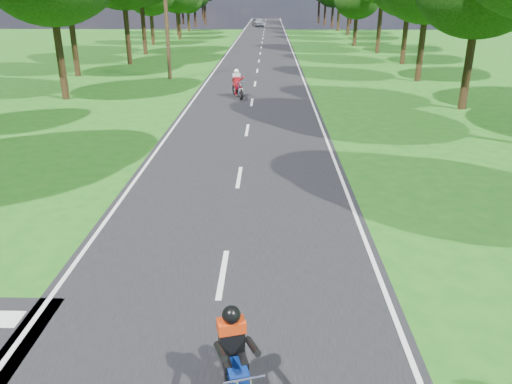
{
  "coord_description": "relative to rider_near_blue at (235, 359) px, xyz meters",
  "views": [
    {
      "loc": [
        0.95,
        -7.17,
        5.55
      ],
      "look_at": [
        0.65,
        4.0,
        1.1
      ],
      "focal_mm": 35.0,
      "sensor_mm": 36.0,
      "label": 1
    }
  ],
  "objects": [
    {
      "name": "ground",
      "position": [
        -0.5,
        1.51,
        -0.76
      ],
      "size": [
        160.0,
        160.0,
        0.0
      ],
      "primitive_type": "plane",
      "color": "#1A5413",
      "rests_on": "ground"
    },
    {
      "name": "main_road",
      "position": [
        -0.5,
        51.51,
        -0.75
      ],
      "size": [
        7.0,
        140.0,
        0.02
      ],
      "primitive_type": "cube",
      "color": "black",
      "rests_on": "ground"
    },
    {
      "name": "road_markings",
      "position": [
        -0.64,
        49.64,
        -0.74
      ],
      "size": [
        7.4,
        140.0,
        0.01
      ],
      "color": "silver",
      "rests_on": "main_road"
    },
    {
      "name": "telegraph_pole",
      "position": [
        -6.5,
        29.51,
        3.31
      ],
      "size": [
        1.2,
        0.26,
        8.0
      ],
      "color": "#382616",
      "rests_on": "ground"
    },
    {
      "name": "rider_near_blue",
      "position": [
        0.0,
        0.0,
        0.0
      ],
      "size": [
        1.05,
        1.87,
        1.48
      ],
      "primitive_type": null,
      "rotation": [
        0.0,
        0.0,
        0.27
      ],
      "color": "navy",
      "rests_on": "main_road"
    },
    {
      "name": "rider_far_red",
      "position": [
        -1.37,
        22.88,
        0.05
      ],
      "size": [
        1.17,
        1.99,
        1.58
      ],
      "primitive_type": null,
      "rotation": [
        0.0,
        0.0,
        0.3
      ],
      "color": "#A90D25",
      "rests_on": "main_road"
    },
    {
      "name": "distant_car",
      "position": [
        -1.67,
        89.11,
        -0.01
      ],
      "size": [
        2.75,
        4.59,
        1.46
      ],
      "primitive_type": "imported",
      "rotation": [
        0.0,
        0.0,
        0.25
      ],
      "color": "#A9ABB0",
      "rests_on": "main_road"
    }
  ]
}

